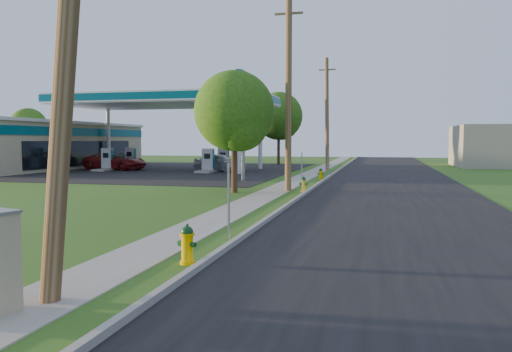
{
  "coord_description": "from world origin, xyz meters",
  "views": [
    {
      "loc": [
        3.96,
        -7.7,
        2.56
      ],
      "look_at": [
        0.0,
        8.0,
        1.4
      ],
      "focal_mm": 35.0,
      "sensor_mm": 36.0,
      "label": 1
    }
  ],
  "objects_px": {
    "hydrant_near": "(187,244)",
    "car_red": "(115,161)",
    "hydrant_mid": "(303,184)",
    "fuel_pump_sw": "(131,160)",
    "hydrant_far": "(321,174)",
    "tree_back": "(29,128)",
    "price_pylon": "(243,94)",
    "fuel_pump_ne": "(208,163)",
    "utility_pole_mid": "(288,92)",
    "car_silver": "(219,162)",
    "tree_verge": "(236,114)",
    "tree_lot": "(279,118)",
    "utility_pole_far": "(327,114)",
    "fuel_pump_se": "(224,161)",
    "fuel_pump_nw": "(107,162)"
  },
  "relations": [
    {
      "from": "hydrant_near",
      "to": "tree_lot",
      "type": "bearing_deg",
      "value": 98.91
    },
    {
      "from": "fuel_pump_ne",
      "to": "car_silver",
      "type": "height_order",
      "value": "fuel_pump_ne"
    },
    {
      "from": "fuel_pump_se",
      "to": "car_silver",
      "type": "xyz_separation_m",
      "value": [
        0.41,
        -2.6,
        0.03
      ]
    },
    {
      "from": "utility_pole_far",
      "to": "car_silver",
      "type": "xyz_separation_m",
      "value": [
        -8.49,
        -3.6,
        -4.05
      ]
    },
    {
      "from": "fuel_pump_sw",
      "to": "price_pylon",
      "type": "xyz_separation_m",
      "value": [
        14.0,
        -11.5,
        4.71
      ]
    },
    {
      "from": "fuel_pump_se",
      "to": "tree_back",
      "type": "xyz_separation_m",
      "value": [
        -25.14,
        6.66,
        3.26
      ]
    },
    {
      "from": "price_pylon",
      "to": "car_red",
      "type": "relative_size",
      "value": 1.24
    },
    {
      "from": "fuel_pump_ne",
      "to": "hydrant_far",
      "type": "relative_size",
      "value": 4.25
    },
    {
      "from": "fuel_pump_ne",
      "to": "tree_back",
      "type": "height_order",
      "value": "tree_back"
    },
    {
      "from": "utility_pole_far",
      "to": "car_red",
      "type": "distance_m",
      "value": 18.62
    },
    {
      "from": "fuel_pump_sw",
      "to": "tree_back",
      "type": "distance_m",
      "value": 17.76
    },
    {
      "from": "utility_pole_mid",
      "to": "utility_pole_far",
      "type": "height_order",
      "value": "utility_pole_mid"
    },
    {
      "from": "tree_back",
      "to": "hydrant_near",
      "type": "height_order",
      "value": "tree_back"
    },
    {
      "from": "hydrant_near",
      "to": "hydrant_mid",
      "type": "distance_m",
      "value": 15.08
    },
    {
      "from": "utility_pole_mid",
      "to": "tree_verge",
      "type": "height_order",
      "value": "utility_pole_mid"
    },
    {
      "from": "fuel_pump_ne",
      "to": "car_silver",
      "type": "bearing_deg",
      "value": 73.57
    },
    {
      "from": "price_pylon",
      "to": "hydrant_mid",
      "type": "distance_m",
      "value": 8.88
    },
    {
      "from": "fuel_pump_se",
      "to": "hydrant_far",
      "type": "height_order",
      "value": "fuel_pump_se"
    },
    {
      "from": "fuel_pump_ne",
      "to": "fuel_pump_sw",
      "type": "height_order",
      "value": "same"
    },
    {
      "from": "utility_pole_far",
      "to": "tree_verge",
      "type": "distance_m",
      "value": 19.59
    },
    {
      "from": "fuel_pump_ne",
      "to": "tree_verge",
      "type": "relative_size",
      "value": 0.54
    },
    {
      "from": "car_red",
      "to": "fuel_pump_ne",
      "type": "bearing_deg",
      "value": -89.29
    },
    {
      "from": "utility_pole_mid",
      "to": "fuel_pump_ne",
      "type": "xyz_separation_m",
      "value": [
        -8.9,
        13.0,
        -4.23
      ]
    },
    {
      "from": "hydrant_mid",
      "to": "utility_pole_mid",
      "type": "bearing_deg",
      "value": 173.23
    },
    {
      "from": "fuel_pump_sw",
      "to": "car_silver",
      "type": "bearing_deg",
      "value": -15.45
    },
    {
      "from": "hydrant_near",
      "to": "car_red",
      "type": "bearing_deg",
      "value": 122.26
    },
    {
      "from": "tree_back",
      "to": "fuel_pump_sw",
      "type": "bearing_deg",
      "value": -22.44
    },
    {
      "from": "utility_pole_mid",
      "to": "tree_lot",
      "type": "bearing_deg",
      "value": 102.43
    },
    {
      "from": "fuel_pump_sw",
      "to": "car_silver",
      "type": "xyz_separation_m",
      "value": [
        9.41,
        -2.6,
        0.03
      ]
    },
    {
      "from": "price_pylon",
      "to": "tree_lot",
      "type": "xyz_separation_m",
      "value": [
        -1.96,
        21.08,
        -0.54
      ]
    },
    {
      "from": "utility_pole_mid",
      "to": "tree_back",
      "type": "bearing_deg",
      "value": 145.19
    },
    {
      "from": "hydrant_near",
      "to": "car_red",
      "type": "height_order",
      "value": "car_red"
    },
    {
      "from": "fuel_pump_nw",
      "to": "fuel_pump_ne",
      "type": "xyz_separation_m",
      "value": [
        9.0,
        0.0,
        0.0
      ]
    },
    {
      "from": "utility_pole_far",
      "to": "hydrant_far",
      "type": "height_order",
      "value": "utility_pole_far"
    },
    {
      "from": "car_red",
      "to": "car_silver",
      "type": "xyz_separation_m",
      "value": [
        9.24,
        0.39,
        -0.01
      ]
    },
    {
      "from": "utility_pole_mid",
      "to": "car_silver",
      "type": "height_order",
      "value": "utility_pole_mid"
    },
    {
      "from": "fuel_pump_ne",
      "to": "car_red",
      "type": "xyz_separation_m",
      "value": [
        -8.83,
        1.01,
        0.04
      ]
    },
    {
      "from": "fuel_pump_ne",
      "to": "tree_back",
      "type": "bearing_deg",
      "value": 157.01
    },
    {
      "from": "fuel_pump_nw",
      "to": "price_pylon",
      "type": "distance_m",
      "value": 16.57
    },
    {
      "from": "utility_pole_far",
      "to": "tree_back",
      "type": "bearing_deg",
      "value": 170.55
    },
    {
      "from": "fuel_pump_sw",
      "to": "hydrant_far",
      "type": "relative_size",
      "value": 4.25
    },
    {
      "from": "fuel_pump_se",
      "to": "car_red",
      "type": "xyz_separation_m",
      "value": [
        -8.83,
        -2.99,
        0.04
      ]
    },
    {
      "from": "tree_verge",
      "to": "hydrant_far",
      "type": "xyz_separation_m",
      "value": [
        3.06,
        9.11,
        -3.46
      ]
    },
    {
      "from": "tree_lot",
      "to": "tree_back",
      "type": "bearing_deg",
      "value": -174.1
    },
    {
      "from": "fuel_pump_ne",
      "to": "fuel_pump_se",
      "type": "relative_size",
      "value": 1.0
    },
    {
      "from": "fuel_pump_se",
      "to": "hydrant_near",
      "type": "relative_size",
      "value": 3.82
    },
    {
      "from": "utility_pole_mid",
      "to": "car_red",
      "type": "distance_m",
      "value": 22.98
    },
    {
      "from": "tree_back",
      "to": "hydrant_mid",
      "type": "relative_size",
      "value": 8.05
    },
    {
      "from": "tree_verge",
      "to": "car_red",
      "type": "xyz_separation_m",
      "value": [
        -15.4,
        15.43,
        -3.06
      ]
    },
    {
      "from": "fuel_pump_se",
      "to": "tree_lot",
      "type": "xyz_separation_m",
      "value": [
        3.04,
        9.58,
        4.17
      ]
    }
  ]
}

